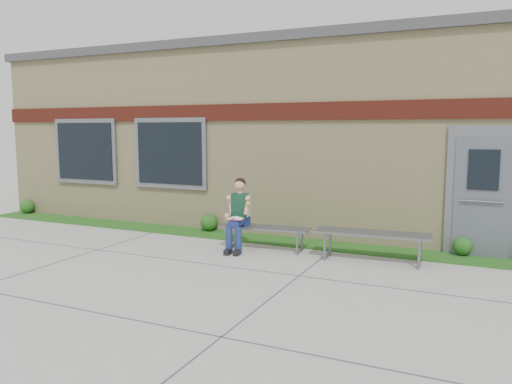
% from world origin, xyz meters
% --- Properties ---
extents(ground, '(80.00, 80.00, 0.00)m').
position_xyz_m(ground, '(0.00, 0.00, 0.00)').
color(ground, '#9E9E99').
rests_on(ground, ground).
extents(grass_strip, '(16.00, 0.80, 0.02)m').
position_xyz_m(grass_strip, '(0.00, 2.60, 0.01)').
color(grass_strip, '#214412').
rests_on(grass_strip, ground).
extents(school_building, '(16.20, 6.22, 4.20)m').
position_xyz_m(school_building, '(-0.00, 5.99, 2.10)').
color(school_building, beige).
rests_on(school_building, ground).
extents(bench_left, '(1.71, 0.62, 0.44)m').
position_xyz_m(bench_left, '(-0.17, 1.85, 0.34)').
color(bench_left, slate).
rests_on(bench_left, ground).
extents(bench_right, '(1.97, 0.66, 0.50)m').
position_xyz_m(bench_right, '(1.83, 1.85, 0.39)').
color(bench_right, slate).
rests_on(bench_right, ground).
extents(girl, '(0.52, 0.84, 1.34)m').
position_xyz_m(girl, '(-0.62, 1.65, 0.69)').
color(girl, navy).
rests_on(girl, ground).
extents(shrub_west, '(0.36, 0.36, 0.36)m').
position_xyz_m(shrub_west, '(-7.51, 2.85, 0.20)').
color(shrub_west, '#214412').
rests_on(shrub_west, grass_strip).
extents(shrub_mid, '(0.37, 0.37, 0.37)m').
position_xyz_m(shrub_mid, '(-1.95, 2.85, 0.21)').
color(shrub_mid, '#214412').
rests_on(shrub_mid, grass_strip).
extents(shrub_east, '(0.34, 0.34, 0.34)m').
position_xyz_m(shrub_east, '(3.23, 2.85, 0.19)').
color(shrub_east, '#214412').
rests_on(shrub_east, grass_strip).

